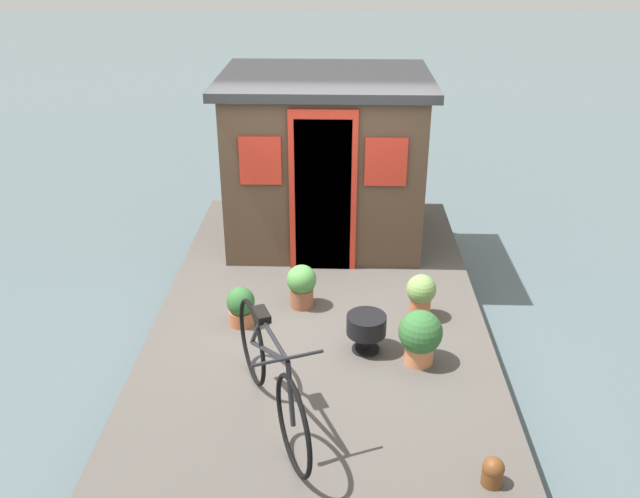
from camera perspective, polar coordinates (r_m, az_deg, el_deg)
ground_plane at (r=7.12m, az=0.05°, el=-7.69°), size 60.00×60.00×0.00m
houseboat_deck at (r=7.00m, az=0.05°, el=-6.13°), size 5.54×3.20×0.45m
houseboat_cabin at (r=8.00m, az=0.43°, el=7.67°), size 1.98×2.38×1.96m
bicycle at (r=5.18m, az=-4.20°, el=-10.65°), size 1.70×0.77×0.88m
potted_plant_mint at (r=6.58m, az=8.54°, el=-3.80°), size 0.29×0.29×0.46m
potted_plant_thyme at (r=6.48m, az=-6.71°, el=-4.82°), size 0.27×0.27×0.39m
potted_plant_basil at (r=5.92m, az=8.48°, el=-7.25°), size 0.38×0.38×0.50m
potted_plant_rosemary at (r=6.71m, az=-1.56°, el=-3.04°), size 0.30×0.30×0.45m
charcoal_grill at (r=6.04m, az=3.94°, el=-6.52°), size 0.36×0.36×0.36m
mooring_bollard at (r=4.97m, az=14.42°, el=-17.76°), size 0.15×0.15×0.22m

